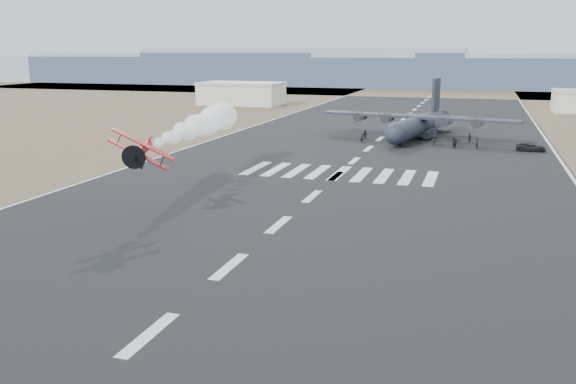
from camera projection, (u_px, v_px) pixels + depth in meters
The scene contains 20 objects.
ground at pixel (149, 334), 35.40m from camera, with size 500.00×500.00×0.00m, color black.
scrub_far at pixel (437, 91), 249.03m from camera, with size 500.00×80.00×0.00m, color brown.
runway_markings at pixel (354, 161), 91.13m from camera, with size 60.00×260.00×0.01m, color silver, non-canonical shape.
ridge_seg_a at pixel (76, 68), 332.50m from camera, with size 150.00×50.00×13.00m, color #889AAD.
ridge_seg_b at pixel (183, 67), 313.25m from camera, with size 150.00×50.00×15.00m, color #889AAD.
ridge_seg_c at pixel (305, 66), 293.99m from camera, with size 150.00×50.00×17.00m, color #889AAD.
ridge_seg_d at pixel (443, 72), 275.42m from camera, with size 150.00×50.00×13.00m, color #889AAD.
hangar_left at pixel (242, 93), 184.53m from camera, with size 24.50×14.50×6.70m.
aerobatic_biplane at pixel (140, 150), 58.93m from camera, with size 5.82×5.88×4.31m.
smoke_trail at pixel (211, 120), 82.53m from camera, with size 6.44×29.47×4.05m.
transport_aircraft at pixel (420, 123), 114.14m from camera, with size 36.92×30.23×10.70m.
support_vehicle at pixel (531, 147), 99.59m from camera, with size 2.16×4.69×1.30m, color black.
crew_a at pixel (362, 138), 108.65m from camera, with size 0.58×0.48×1.60m, color black.
crew_b at pixel (453, 142), 103.28m from camera, with size 0.84×0.52×1.72m, color black.
crew_c at pixel (434, 141), 104.86m from camera, with size 1.21×0.56×1.87m, color black.
crew_d at pixel (456, 144), 102.45m from camera, with size 0.95×0.48×1.62m, color black.
crew_e at pixel (394, 139), 107.37m from camera, with size 0.78×0.48×1.60m, color black.
crew_f at pixel (365, 135), 113.31m from camera, with size 1.49×0.48×1.61m, color black.
crew_g at pixel (477, 144), 101.49m from camera, with size 0.66×0.54×1.80m, color black.
crew_h at pixel (469, 138), 108.64m from camera, with size 0.80×0.49×1.64m, color black.
Camera 1 is at (17.52, -28.65, 16.12)m, focal length 38.00 mm.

